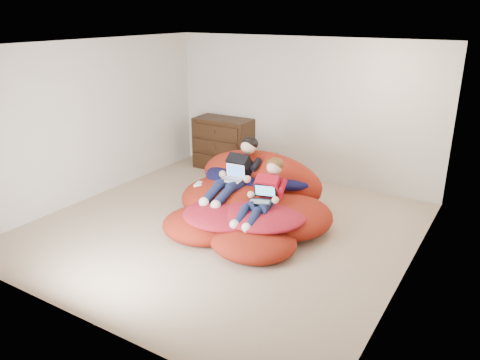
# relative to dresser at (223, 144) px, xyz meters

# --- Properties ---
(room_shell) EXTENTS (5.10, 5.10, 2.77)m
(room_shell) POSITION_rel_dresser_xyz_m (1.47, -2.21, -0.27)
(room_shell) COLOR tan
(room_shell) RESTS_ON ground
(dresser) EXTENTS (1.10, 0.62, 0.98)m
(dresser) POSITION_rel_dresser_xyz_m (0.00, 0.00, 0.00)
(dresser) COLOR black
(dresser) RESTS_ON ground
(beanbag_pile) EXTENTS (2.45, 2.38, 0.93)m
(beanbag_pile) POSITION_rel_dresser_xyz_m (1.64, -1.75, -0.21)
(beanbag_pile) COLOR maroon
(beanbag_pile) RESTS_ON ground
(cream_pillow) EXTENTS (0.48, 0.31, 0.31)m
(cream_pillow) POSITION_rel_dresser_xyz_m (1.12, -0.94, 0.13)
(cream_pillow) COLOR silver
(cream_pillow) RESTS_ON beanbag_pile
(older_boy) EXTENTS (0.37, 1.27, 0.78)m
(older_boy) POSITION_rel_dresser_xyz_m (1.38, -1.68, 0.21)
(older_boy) COLOR black
(older_boy) RESTS_ON beanbag_pile
(younger_boy) EXTENTS (0.37, 1.09, 0.72)m
(younger_boy) POSITION_rel_dresser_xyz_m (2.05, -2.07, 0.14)
(younger_boy) COLOR #AF0F21
(younger_boy) RESTS_ON beanbag_pile
(laptop_white) EXTENTS (0.31, 0.26, 0.22)m
(laptop_white) POSITION_rel_dresser_xyz_m (1.38, -1.81, 0.14)
(laptop_white) COLOR white
(laptop_white) RESTS_ON older_boy
(laptop_black) EXTENTS (0.35, 0.37, 0.22)m
(laptop_black) POSITION_rel_dresser_xyz_m (2.05, -2.14, 0.07)
(laptop_black) COLOR black
(laptop_black) RESTS_ON younger_boy
(power_adapter) EXTENTS (0.21, 0.21, 0.07)m
(power_adapter) POSITION_rel_dresser_xyz_m (0.87, -1.91, -0.07)
(power_adapter) COLOR white
(power_adapter) RESTS_ON beanbag_pile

